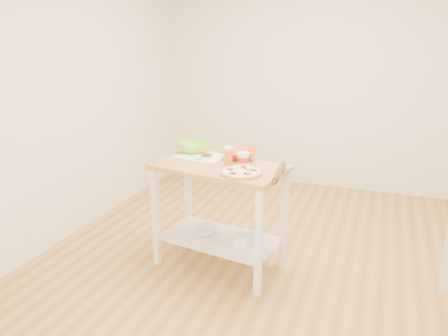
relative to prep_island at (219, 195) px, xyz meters
name	(u,v)px	position (x,y,z in m)	size (l,w,h in m)	color
room_shell	(275,110)	(0.41, 0.14, 0.71)	(4.04, 4.54, 2.74)	#B88744
prep_island	(219,195)	(0.00, 0.00, 0.00)	(1.13, 0.74, 0.90)	tan
pizza	(241,172)	(0.24, -0.16, 0.27)	(0.32, 0.32, 0.05)	#DFA45F
cutting_board	(202,156)	(-0.22, 0.18, 0.27)	(0.44, 0.35, 0.04)	white
spatula	(202,158)	(-0.18, 0.09, 0.27)	(0.13, 0.11, 0.01)	#35B696
knife	(194,150)	(-0.36, 0.31, 0.28)	(0.27, 0.06, 0.01)	silver
orange_bowl	(240,154)	(0.10, 0.25, 0.29)	(0.28, 0.28, 0.07)	#E93B08
green_bowl	(194,148)	(-0.35, 0.28, 0.30)	(0.28, 0.28, 0.09)	#88D22D
beer_pint	(228,156)	(0.07, 0.04, 0.33)	(0.07, 0.07, 0.15)	orange
yogurt_tub	(243,159)	(0.19, 0.05, 0.31)	(0.09, 0.09, 0.20)	white
rolling_pin	(279,173)	(0.51, -0.10, 0.28)	(0.05, 0.05, 0.40)	brown
shelf_glass_bowl	(206,231)	(-0.13, 0.02, -0.35)	(0.19, 0.19, 0.06)	silver
shelf_bin	(244,240)	(0.24, -0.08, -0.33)	(0.11, 0.11, 0.11)	white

